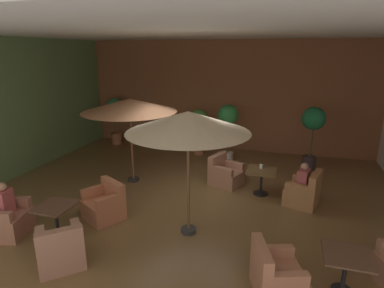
% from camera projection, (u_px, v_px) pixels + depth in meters
% --- Properties ---
extents(ground_plane, '(10.72, 9.39, 0.02)m').
position_uv_depth(ground_plane, '(187.00, 200.00, 8.04)').
color(ground_plane, brown).
extents(wall_back_brick, '(10.72, 0.08, 3.99)m').
position_uv_depth(wall_back_brick, '(225.00, 96.00, 11.75)').
color(wall_back_brick, brown).
rests_on(wall_back_brick, ground_plane).
extents(wall_left_accent, '(0.08, 9.39, 3.99)m').
position_uv_depth(wall_left_accent, '(7.00, 110.00, 8.96)').
color(wall_left_accent, '#61824E').
rests_on(wall_left_accent, ground_plane).
extents(ceiling_slab, '(10.72, 9.39, 0.06)m').
position_uv_depth(ceiling_slab, '(186.00, 31.00, 6.91)').
color(ceiling_slab, white).
rests_on(ceiling_slab, wall_back_brick).
extents(cafe_table_front_left, '(0.78, 0.78, 0.66)m').
position_uv_depth(cafe_table_front_left, '(262.00, 176.00, 8.20)').
color(cafe_table_front_left, black).
rests_on(cafe_table_front_left, ground_plane).
extents(armchair_front_left_north, '(1.00, 0.97, 0.82)m').
position_uv_depth(armchair_front_left_north, '(225.00, 174.00, 8.89)').
color(armchair_front_left_north, '#A56F54').
rests_on(armchair_front_left_north, ground_plane).
extents(armchair_front_left_east, '(0.91, 0.94, 0.87)m').
position_uv_depth(armchair_front_left_east, '(304.00, 192.00, 7.69)').
color(armchair_front_left_east, '#A87043').
rests_on(armchair_front_left_east, ground_plane).
extents(cafe_table_front_right, '(0.69, 0.69, 0.66)m').
position_uv_depth(cafe_table_front_right, '(346.00, 262.00, 4.83)').
color(cafe_table_front_right, black).
rests_on(cafe_table_front_right, ground_plane).
extents(armchair_front_right_east, '(0.93, 0.97, 0.83)m').
position_uv_depth(armchair_front_right_east, '(276.00, 276.00, 4.85)').
color(armchair_front_right_east, '#B77354').
rests_on(armchair_front_right_east, ground_plane).
extents(cafe_table_mid_center, '(0.70, 0.70, 0.66)m').
position_uv_depth(cafe_table_mid_center, '(56.00, 213.00, 6.34)').
color(cafe_table_mid_center, black).
rests_on(cafe_table_mid_center, ground_plane).
extents(armchair_mid_center_north, '(0.89, 0.94, 0.90)m').
position_uv_depth(armchair_mid_center_north, '(6.00, 219.00, 6.43)').
color(armchair_mid_center_north, '#A86950').
rests_on(armchair_mid_center_north, ground_plane).
extents(armchair_mid_center_east, '(1.03, 1.03, 0.83)m').
position_uv_depth(armchair_mid_center_east, '(61.00, 249.00, 5.48)').
color(armchair_mid_center_east, '#A46D55').
rests_on(armchair_mid_center_east, ground_plane).
extents(armchair_mid_center_south, '(1.06, 1.02, 0.82)m').
position_uv_depth(armchair_mid_center_south, '(105.00, 205.00, 7.08)').
color(armchair_mid_center_south, '#B66A47').
rests_on(armchair_mid_center_south, ground_plane).
extents(patio_umbrella_tall_red, '(2.58, 2.58, 2.37)m').
position_uv_depth(patio_umbrella_tall_red, '(129.00, 106.00, 8.59)').
color(patio_umbrella_tall_red, '#2D2D2D').
rests_on(patio_umbrella_tall_red, ground_plane).
extents(patio_umbrella_center_beige, '(2.37, 2.37, 2.53)m').
position_uv_depth(patio_umbrella_center_beige, '(188.00, 122.00, 5.95)').
color(patio_umbrella_center_beige, '#2D2D2D').
rests_on(patio_umbrella_center_beige, ground_plane).
extents(potted_tree_left_corner, '(0.67, 0.67, 1.83)m').
position_uv_depth(potted_tree_left_corner, '(115.00, 113.00, 12.52)').
color(potted_tree_left_corner, '#A56240').
rests_on(potted_tree_left_corner, ground_plane).
extents(potted_tree_mid_left, '(0.70, 0.70, 1.63)m').
position_uv_depth(potted_tree_mid_left, '(199.00, 123.00, 11.31)').
color(potted_tree_mid_left, '#AD6642').
rests_on(potted_tree_mid_left, ground_plane).
extents(potted_tree_mid_right, '(0.71, 0.71, 1.99)m').
position_uv_depth(potted_tree_mid_right, '(313.00, 126.00, 9.71)').
color(potted_tree_mid_right, '#392F30').
rests_on(potted_tree_mid_right, ground_plane).
extents(potted_tree_right_corner, '(0.68, 0.68, 1.93)m').
position_uv_depth(potted_tree_right_corner, '(228.00, 122.00, 10.45)').
color(potted_tree_right_corner, silver).
rests_on(potted_tree_right_corner, ground_plane).
extents(patron_blue_shirt, '(0.33, 0.43, 0.63)m').
position_uv_depth(patron_blue_shirt, '(303.00, 177.00, 7.61)').
color(patron_blue_shirt, '#AE4E4D').
rests_on(patron_blue_shirt, ground_plane).
extents(patron_by_window, '(0.29, 0.41, 0.68)m').
position_uv_depth(patron_by_window, '(4.00, 200.00, 6.31)').
color(patron_by_window, '#B74E4E').
rests_on(patron_by_window, ground_plane).
extents(iced_drink_cup, '(0.08, 0.08, 0.11)m').
position_uv_depth(iced_drink_cup, '(261.00, 166.00, 8.29)').
color(iced_drink_cup, white).
rests_on(iced_drink_cup, cafe_table_front_left).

